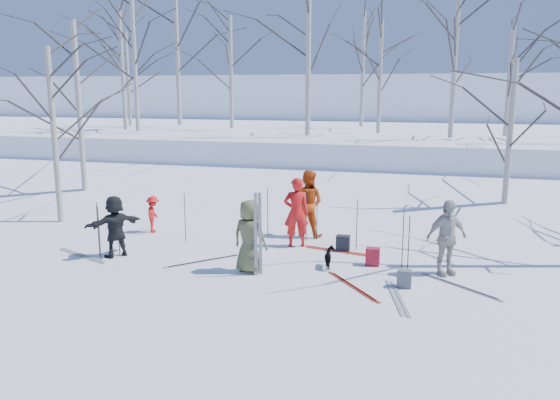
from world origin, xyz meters
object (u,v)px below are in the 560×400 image
(dog, at_px, (330,258))
(skier_olive_center, at_px, (250,236))
(skier_cream_east, at_px, (446,237))
(skier_red_north, at_px, (296,212))
(backpack_dark, at_px, (343,243))
(skier_red_seated, at_px, (153,214))
(skier_grey_west, at_px, (115,226))
(backpack_grey, at_px, (404,279))
(skier_redor_behind, at_px, (308,203))
(backpack_red, at_px, (373,257))

(dog, bearing_deg, skier_olive_center, 11.15)
(skier_olive_center, distance_m, skier_cream_east, 4.36)
(skier_red_north, height_order, backpack_dark, skier_red_north)
(dog, bearing_deg, skier_red_seated, -31.23)
(skier_grey_west, height_order, backpack_grey, skier_grey_west)
(skier_olive_center, distance_m, backpack_dark, 2.89)
(dog, bearing_deg, backpack_grey, 140.99)
(skier_red_north, distance_m, dog, 2.05)
(skier_redor_behind, bearing_deg, skier_red_north, 98.48)
(skier_red_seated, bearing_deg, dog, -124.46)
(skier_olive_center, relative_size, skier_red_north, 0.91)
(backpack_red, bearing_deg, skier_red_seated, 167.50)
(backpack_dark, bearing_deg, backpack_red, -49.38)
(backpack_dark, bearing_deg, skier_redor_behind, 134.45)
(skier_redor_behind, relative_size, skier_grey_west, 1.22)
(skier_red_north, height_order, dog, skier_red_north)
(skier_olive_center, bearing_deg, backpack_grey, -171.03)
(skier_red_north, height_order, backpack_red, skier_red_north)
(skier_redor_behind, bearing_deg, backpack_dark, 146.31)
(skier_red_north, distance_m, backpack_grey, 3.82)
(skier_red_seated, distance_m, backpack_grey, 7.71)
(skier_red_north, xyz_separation_m, backpack_dark, (1.26, -0.10, -0.72))
(skier_red_seated, relative_size, skier_cream_east, 0.62)
(skier_grey_west, distance_m, backpack_grey, 7.01)
(skier_red_north, xyz_separation_m, skier_red_seated, (-4.32, 0.33, -0.39))
(backpack_grey, bearing_deg, backpack_dark, 125.40)
(dog, relative_size, backpack_dark, 1.42)
(skier_grey_west, bearing_deg, skier_cream_east, 131.32)
(skier_red_seated, relative_size, backpack_dark, 2.65)
(skier_red_north, bearing_deg, dog, 106.70)
(skier_olive_center, xyz_separation_m, skier_cream_east, (4.25, 0.97, 0.02))
(skier_red_seated, bearing_deg, skier_grey_west, 169.91)
(skier_red_seated, distance_m, skier_grey_west, 2.37)
(skier_red_seated, xyz_separation_m, dog, (5.49, -1.87, -0.29))
(skier_red_north, bearing_deg, backpack_grey, 119.70)
(skier_cream_east, xyz_separation_m, backpack_red, (-1.61, 0.22, -0.64))
(skier_red_seated, bearing_deg, backpack_red, -118.16)
(backpack_red, height_order, backpack_dark, backpack_red)
(skier_cream_east, bearing_deg, skier_redor_behind, 112.73)
(backpack_red, relative_size, backpack_dark, 1.05)
(skier_grey_west, height_order, dog, skier_grey_west)
(skier_grey_west, bearing_deg, backpack_dark, 145.94)
(dog, bearing_deg, backpack_red, -167.01)
(skier_olive_center, height_order, backpack_grey, skier_olive_center)
(skier_redor_behind, relative_size, skier_cream_east, 1.10)
(skier_olive_center, xyz_separation_m, skier_red_north, (0.53, 2.29, 0.09))
(skier_olive_center, distance_m, backpack_red, 2.96)
(skier_olive_center, bearing_deg, skier_redor_behind, -89.11)
(skier_redor_behind, bearing_deg, dog, 124.54)
(skier_redor_behind, height_order, skier_grey_west, skier_redor_behind)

